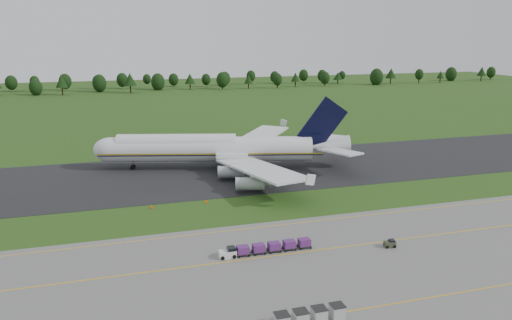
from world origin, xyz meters
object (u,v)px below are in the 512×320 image
object	(u,v)px
utility_cart	(390,244)
edge_markers	(179,205)
baggage_train	(264,248)
uld_row	(310,316)
aircraft	(216,148)

from	to	relation	value
utility_cart	edge_markers	distance (m)	42.53
baggage_train	utility_cart	bearing A→B (deg)	-10.36
utility_cart	baggage_train	bearing A→B (deg)	169.64
utility_cart	uld_row	size ratio (longest dim) A/B	0.21
baggage_train	utility_cart	size ratio (longest dim) A/B	8.04
utility_cart	edge_markers	world-z (taller)	utility_cart
edge_markers	uld_row	bearing A→B (deg)	-78.84
aircraft	uld_row	distance (m)	73.22
uld_row	edge_markers	size ratio (longest dim) A/B	0.77
aircraft	baggage_train	bearing A→B (deg)	-93.84
uld_row	baggage_train	bearing A→B (deg)	88.22
baggage_train	edge_markers	distance (m)	28.12
utility_cart	edge_markers	size ratio (longest dim) A/B	0.16
edge_markers	baggage_train	bearing A→B (deg)	-69.52
baggage_train	utility_cart	world-z (taller)	baggage_train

